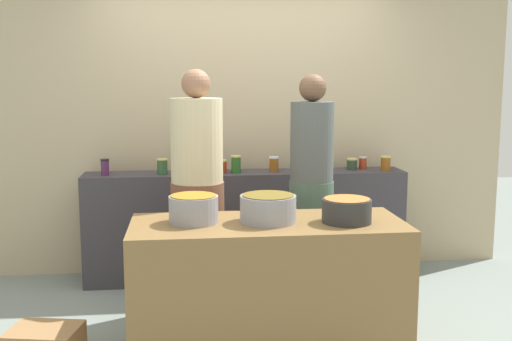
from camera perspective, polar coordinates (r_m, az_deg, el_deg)
name	(u,v)px	position (r m, az deg, el deg)	size (l,w,h in m)	color
ground	(262,329)	(4.35, 0.55, -14.52)	(12.00, 12.00, 0.00)	gray
storefront_wall	(242,102)	(5.44, -1.33, 6.41)	(4.80, 0.12, 3.00)	tan
display_shelf	(246,226)	(5.24, -0.94, -5.15)	(2.70, 0.36, 0.92)	#3B373E
prep_table	(268,286)	(3.92, 1.11, -10.69)	(1.70, 0.70, 0.82)	olive
preserve_jar_0	(105,167)	(5.11, -13.89, 0.31)	(0.07, 0.07, 0.13)	#502350
preserve_jar_1	(162,167)	(5.07, -8.72, 0.36)	(0.09, 0.09, 0.13)	#30532F
preserve_jar_2	(190,165)	(5.06, -6.21, 0.52)	(0.08, 0.08, 0.15)	#AD321D
preserve_jar_3	(222,166)	(5.10, -3.18, 0.40)	(0.08, 0.08, 0.11)	#AB2F15
preserve_jar_4	(236,164)	(5.09, -1.88, 0.59)	(0.08, 0.08, 0.15)	#285E22
preserve_jar_5	(274,164)	(5.16, 1.68, 0.60)	(0.08, 0.08, 0.13)	brown
preserve_jar_6	(311,165)	(5.19, 5.14, 0.54)	(0.08, 0.08, 0.12)	olive
preserve_jar_7	(352,164)	(5.34, 8.91, 0.61)	(0.09, 0.09, 0.10)	#2C422D
preserve_jar_8	(363,163)	(5.39, 9.92, 0.70)	(0.07, 0.07, 0.11)	#AC331B
preserve_jar_9	(386,163)	(5.34, 11.98, 0.65)	(0.09, 0.09, 0.12)	brown
cooking_pot_left	(194,209)	(3.79, -5.83, -3.60)	(0.30, 0.30, 0.17)	gray
cooking_pot_center	(268,209)	(3.78, 1.08, -3.57)	(0.35, 0.35, 0.17)	gray
cooking_pot_right	(347,211)	(3.82, 8.45, -3.71)	(0.31, 0.31, 0.15)	#2D2D2D
cook_with_tongs	(198,205)	(4.42, -5.46, -3.25)	(0.38, 0.38, 1.77)	brown
cook_in_cap	(311,202)	(4.57, 5.16, -2.93)	(0.33, 0.33, 1.74)	#456050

